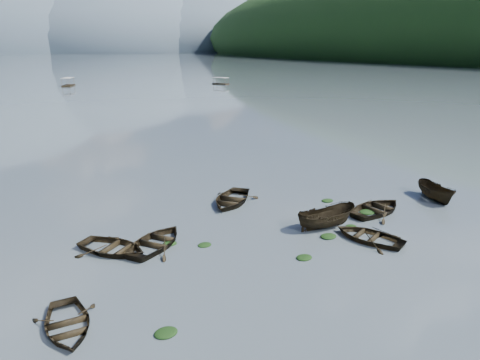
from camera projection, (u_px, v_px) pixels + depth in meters
name	position (u px, v px, depth m)	size (l,w,h in m)	color
ground_plane	(345.00, 276.00, 22.60)	(2400.00, 2400.00, 0.00)	#4C575F
haze_mtn_c	(95.00, 52.00, 845.28)	(520.00, 520.00, 260.00)	#475666
haze_mtn_d	(181.00, 51.00, 924.76)	(520.00, 520.00, 220.00)	#475666
rowboat_0	(68.00, 329.00, 18.44)	(2.84, 3.97, 0.82)	black
rowboat_1	(157.00, 246.00, 26.05)	(3.31, 4.64, 0.96)	black
rowboat_2	(325.00, 227.00, 28.70)	(1.65, 4.39, 1.70)	black
rowboat_3	(369.00, 240.00, 26.87)	(3.09, 4.32, 0.90)	black
rowboat_4	(377.00, 212.00, 31.29)	(3.49, 4.88, 1.01)	black
rowboat_5	(435.00, 200.00, 33.82)	(1.54, 4.08, 1.58)	black
rowboat_6	(113.00, 252.00, 25.33)	(3.17, 4.43, 0.92)	black
rowboat_7	(231.00, 203.00, 33.17)	(3.55, 4.97, 1.03)	black
weed_clump_0	(166.00, 334.00, 18.10)	(1.02, 0.83, 0.22)	black
weed_clump_1	(304.00, 258.00, 24.53)	(0.97, 0.78, 0.21)	black
weed_clump_2	(328.00, 237.00, 27.23)	(1.08, 0.86, 0.23)	black
weed_clump_3	(351.00, 227.00, 28.76)	(0.80, 0.67, 0.18)	black
weed_clump_4	(367.00, 213.00, 31.18)	(1.25, 0.99, 0.26)	black
weed_clump_5	(170.00, 244.00, 26.26)	(0.91, 0.73, 0.19)	black
weed_clump_6	(205.00, 245.00, 26.11)	(0.86, 0.72, 0.18)	black
weed_clump_7	(327.00, 201.00, 33.52)	(0.98, 0.78, 0.21)	black
pontoon_centre	(69.00, 86.00, 128.52)	(2.58, 6.19, 2.37)	black
pontoon_right	(221.00, 84.00, 134.60)	(2.20, 5.28, 2.03)	black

